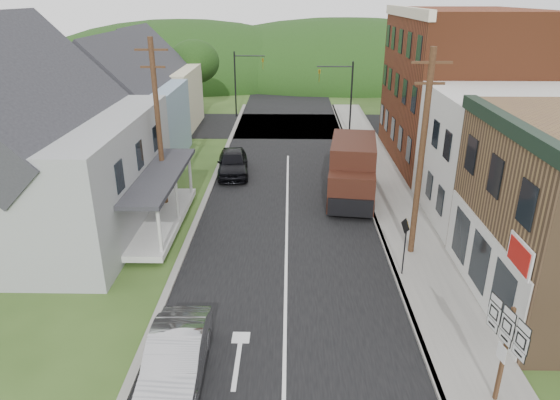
# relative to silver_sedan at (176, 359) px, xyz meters

# --- Properties ---
(ground) EXTENTS (120.00, 120.00, 0.00)m
(ground) POSITION_rel_silver_sedan_xyz_m (3.24, 4.61, -0.76)
(ground) COLOR #2D4719
(ground) RESTS_ON ground
(road) EXTENTS (9.00, 90.00, 0.02)m
(road) POSITION_rel_silver_sedan_xyz_m (3.24, 14.61, -0.76)
(road) COLOR black
(road) RESTS_ON ground
(cross_road) EXTENTS (60.00, 9.00, 0.02)m
(cross_road) POSITION_rel_silver_sedan_xyz_m (3.24, 31.61, -0.76)
(cross_road) COLOR black
(cross_road) RESTS_ON ground
(sidewalk_right) EXTENTS (2.80, 55.00, 0.15)m
(sidewalk_right) POSITION_rel_silver_sedan_xyz_m (9.14, 12.61, -0.69)
(sidewalk_right) COLOR slate
(sidewalk_right) RESTS_ON ground
(curb_right) EXTENTS (0.20, 55.00, 0.15)m
(curb_right) POSITION_rel_silver_sedan_xyz_m (7.79, 12.61, -0.69)
(curb_right) COLOR slate
(curb_right) RESTS_ON ground
(curb_left) EXTENTS (0.30, 55.00, 0.12)m
(curb_left) POSITION_rel_silver_sedan_xyz_m (-1.41, 12.61, -0.70)
(curb_left) COLOR slate
(curb_left) RESTS_ON ground
(storefront_white) EXTENTS (8.00, 7.00, 6.50)m
(storefront_white) POSITION_rel_silver_sedan_xyz_m (14.54, 12.11, 2.49)
(storefront_white) COLOR silver
(storefront_white) RESTS_ON ground
(storefront_red) EXTENTS (8.00, 12.00, 10.00)m
(storefront_red) POSITION_rel_silver_sedan_xyz_m (14.54, 21.61, 4.24)
(storefront_red) COLOR #632D17
(storefront_red) RESTS_ON ground
(house_gray) EXTENTS (10.20, 12.24, 8.35)m
(house_gray) POSITION_rel_silver_sedan_xyz_m (-8.76, 10.61, 3.47)
(house_gray) COLOR #9A9C9F
(house_gray) RESTS_ON ground
(house_blue) EXTENTS (7.14, 8.16, 7.28)m
(house_blue) POSITION_rel_silver_sedan_xyz_m (-7.76, 21.61, 2.93)
(house_blue) COLOR #809EAF
(house_blue) RESTS_ON ground
(house_cream) EXTENTS (7.14, 8.16, 7.28)m
(house_cream) POSITION_rel_silver_sedan_xyz_m (-8.26, 30.61, 2.93)
(house_cream) COLOR beige
(house_cream) RESTS_ON ground
(utility_pole_right) EXTENTS (1.60, 0.26, 9.00)m
(utility_pole_right) POSITION_rel_silver_sedan_xyz_m (8.84, 8.11, 3.89)
(utility_pole_right) COLOR #472D19
(utility_pole_right) RESTS_ON ground
(utility_pole_left) EXTENTS (1.60, 0.26, 9.00)m
(utility_pole_left) POSITION_rel_silver_sedan_xyz_m (-3.26, 12.61, 3.89)
(utility_pole_left) COLOR #472D19
(utility_pole_left) RESTS_ON ground
(traffic_signal_right) EXTENTS (2.87, 0.20, 6.00)m
(traffic_signal_right) POSITION_rel_silver_sedan_xyz_m (7.54, 28.11, 2.99)
(traffic_signal_right) COLOR black
(traffic_signal_right) RESTS_ON ground
(traffic_signal_left) EXTENTS (2.87, 0.20, 6.00)m
(traffic_signal_left) POSITION_rel_silver_sedan_xyz_m (-1.06, 35.11, 2.99)
(traffic_signal_left) COLOR black
(traffic_signal_left) RESTS_ON ground
(tree_left_c) EXTENTS (5.80, 5.80, 8.41)m
(tree_left_c) POSITION_rel_silver_sedan_xyz_m (-15.76, 24.61, 5.17)
(tree_left_c) COLOR #382616
(tree_left_c) RESTS_ON ground
(tree_left_d) EXTENTS (4.80, 4.80, 6.94)m
(tree_left_d) POSITION_rel_silver_sedan_xyz_m (-5.76, 36.61, 4.12)
(tree_left_d) COLOR #382616
(tree_left_d) RESTS_ON ground
(forested_ridge) EXTENTS (90.00, 30.00, 16.00)m
(forested_ridge) POSITION_rel_silver_sedan_xyz_m (3.24, 59.61, -0.76)
(forested_ridge) COLOR black
(forested_ridge) RESTS_ON ground
(silver_sedan) EXTENTS (1.75, 4.68, 1.53)m
(silver_sedan) POSITION_rel_silver_sedan_xyz_m (0.00, 0.00, 0.00)
(silver_sedan) COLOR #A9A8AD
(silver_sedan) RESTS_ON ground
(dark_sedan) EXTENTS (2.34, 4.89, 1.61)m
(dark_sedan) POSITION_rel_silver_sedan_xyz_m (-0.30, 18.58, 0.04)
(dark_sedan) COLOR black
(dark_sedan) RESTS_ON ground
(delivery_van) EXTENTS (3.16, 6.26, 3.36)m
(delivery_van) POSITION_rel_silver_sedan_xyz_m (6.86, 14.51, 0.93)
(delivery_van) COLOR black
(delivery_van) RESTS_ON ground
(route_sign_cluster) EXTENTS (0.39, 1.75, 3.10)m
(route_sign_cluster) POSITION_rel_silver_sedan_xyz_m (9.24, -0.75, 1.39)
(route_sign_cluster) COLOR #472D19
(route_sign_cluster) RESTS_ON sidewalk_right
(warning_sign) EXTENTS (0.22, 0.67, 2.53)m
(warning_sign) POSITION_rel_silver_sedan_xyz_m (8.02, 6.14, 1.00)
(warning_sign) COLOR black
(warning_sign) RESTS_ON sidewalk_right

